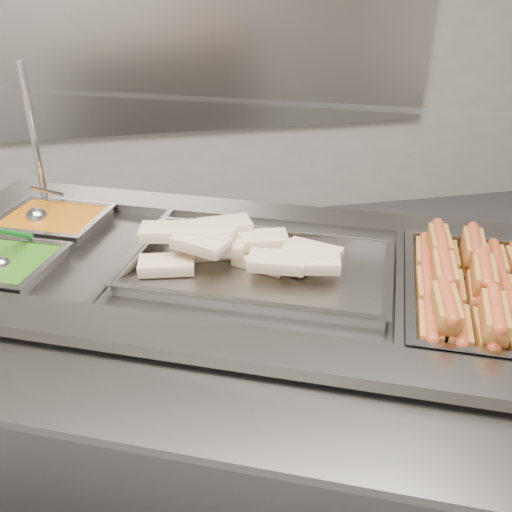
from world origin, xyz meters
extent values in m
cube|color=#9D9993|center=(0.00, 2.45, 1.20)|extent=(3.00, 0.04, 1.20)
cube|color=slate|center=(-0.07, 0.32, 0.42)|extent=(1.86, 1.36, 0.83)
cube|color=gray|center=(-0.21, 0.01, 0.84)|extent=(1.68, 0.86, 0.03)
cube|color=gray|center=(0.07, 0.62, 0.84)|extent=(1.68, 0.86, 0.03)
cube|color=black|center=(-0.07, 0.32, 0.73)|extent=(1.63, 1.13, 0.02)
cube|color=gray|center=(0.30, 0.15, 0.85)|extent=(0.24, 0.50, 0.01)
cube|color=gray|center=(-0.33, 0.43, 0.85)|extent=(0.24, 0.50, 0.01)
cube|color=gray|center=(-0.27, -0.13, 0.81)|extent=(1.66, 0.93, 0.02)
cylinder|color=silver|center=(-0.62, 0.91, 1.07)|extent=(0.02, 0.02, 0.42)
cube|color=silver|center=(0.01, 0.49, 1.22)|extent=(1.55, 0.90, 0.08)
cube|color=#C7540B|center=(-0.57, 0.70, 0.82)|extent=(0.33, 0.30, 0.08)
cube|color=#9F5F21|center=(0.29, -0.03, 0.84)|extent=(0.10, 0.15, 0.05)
cylinder|color=#B1451F|center=(0.29, -0.03, 0.86)|extent=(0.09, 0.16, 0.03)
cube|color=#9F5F21|center=(0.36, 0.12, 0.84)|extent=(0.10, 0.15, 0.05)
cylinder|color=#B1451F|center=(0.36, 0.12, 0.86)|extent=(0.09, 0.16, 0.03)
cube|color=#9F5F21|center=(0.43, 0.27, 0.84)|extent=(0.11, 0.15, 0.05)
cylinder|color=#B1451F|center=(0.43, 0.27, 0.86)|extent=(0.09, 0.16, 0.03)
cube|color=#9F5F21|center=(0.35, -0.06, 0.84)|extent=(0.11, 0.15, 0.05)
cylinder|color=#B1451F|center=(0.35, -0.06, 0.86)|extent=(0.09, 0.15, 0.03)
cube|color=#9F5F21|center=(0.42, 0.09, 0.84)|extent=(0.11, 0.15, 0.05)
cylinder|color=#B1451F|center=(0.42, 0.09, 0.86)|extent=(0.09, 0.15, 0.03)
cube|color=#9F5F21|center=(0.49, 0.25, 0.84)|extent=(0.10, 0.15, 0.05)
cylinder|color=#B1451F|center=(0.49, 0.25, 0.86)|extent=(0.09, 0.16, 0.03)
cube|color=#9F5F21|center=(0.40, -0.08, 0.84)|extent=(0.10, 0.15, 0.05)
cylinder|color=#B1451F|center=(0.40, -0.08, 0.86)|extent=(0.09, 0.16, 0.03)
cube|color=#9F5F21|center=(0.47, 0.07, 0.84)|extent=(0.11, 0.15, 0.05)
cylinder|color=#B1451F|center=(0.47, 0.07, 0.86)|extent=(0.10, 0.15, 0.03)
cube|color=#9F5F21|center=(0.54, 0.22, 0.84)|extent=(0.11, 0.15, 0.05)
cylinder|color=#B1451F|center=(0.54, 0.22, 0.86)|extent=(0.09, 0.16, 0.03)
cube|color=#9F5F21|center=(0.53, 0.04, 0.84)|extent=(0.10, 0.15, 0.05)
cylinder|color=#B1451F|center=(0.53, 0.04, 0.86)|extent=(0.09, 0.16, 0.03)
cube|color=#9F5F21|center=(0.60, 0.20, 0.84)|extent=(0.11, 0.15, 0.05)
cylinder|color=#B1451F|center=(0.60, 0.20, 0.86)|extent=(0.10, 0.15, 0.03)
cube|color=#9F5F21|center=(0.32, -0.04, 0.89)|extent=(0.10, 0.15, 0.05)
cylinder|color=#B1451F|center=(0.32, -0.04, 0.91)|extent=(0.08, 0.16, 0.03)
cube|color=#9F5F21|center=(0.39, 0.10, 0.89)|extent=(0.10, 0.15, 0.05)
cylinder|color=#B1451F|center=(0.39, 0.10, 0.91)|extent=(0.09, 0.16, 0.03)
cube|color=#9F5F21|center=(0.46, 0.25, 0.89)|extent=(0.10, 0.15, 0.05)
cylinder|color=#B1451F|center=(0.46, 0.25, 0.91)|extent=(0.09, 0.16, 0.03)
cube|color=#9F5F21|center=(0.41, -0.09, 0.89)|extent=(0.11, 0.15, 0.05)
cylinder|color=#B1451F|center=(0.41, -0.09, 0.91)|extent=(0.10, 0.15, 0.03)
cube|color=#9F5F21|center=(0.48, 0.07, 0.89)|extent=(0.11, 0.15, 0.05)
cylinder|color=#B1451F|center=(0.48, 0.07, 0.91)|extent=(0.10, 0.15, 0.03)
cube|color=#9F5F21|center=(0.53, 0.21, 0.89)|extent=(0.11, 0.15, 0.05)
cylinder|color=#B1451F|center=(0.53, 0.21, 0.91)|extent=(0.10, 0.15, 0.03)
cube|color=#CFB38B|center=(0.06, 0.32, 0.85)|extent=(0.16, 0.12, 0.03)
cube|color=#CFB38B|center=(0.06, 0.31, 0.85)|extent=(0.15, 0.16, 0.03)
cube|color=#CFB38B|center=(0.02, 0.39, 0.85)|extent=(0.16, 0.13, 0.03)
cube|color=#CFB38B|center=(-0.25, 0.35, 0.85)|extent=(0.15, 0.10, 0.03)
cube|color=#CFB38B|center=(-0.14, 0.41, 0.85)|extent=(0.14, 0.08, 0.03)
cube|color=#CFB38B|center=(-0.01, 0.33, 0.85)|extent=(0.16, 0.15, 0.03)
cube|color=#CFB38B|center=(0.03, 0.39, 0.85)|extent=(0.16, 0.16, 0.03)
cube|color=#CFB38B|center=(-0.03, 0.40, 0.85)|extent=(0.15, 0.09, 0.03)
cube|color=#CFB38B|center=(-0.11, 0.38, 0.88)|extent=(0.16, 0.14, 0.03)
cube|color=#CFB38B|center=(0.10, 0.24, 0.88)|extent=(0.16, 0.11, 0.03)
cube|color=#CFB38B|center=(-0.20, 0.48, 0.88)|extent=(0.15, 0.10, 0.03)
cube|color=#CFB38B|center=(0.00, 0.37, 0.88)|extent=(0.15, 0.09, 0.03)
cube|color=#CFB38B|center=(0.12, 0.28, 0.88)|extent=(0.16, 0.15, 0.03)
cube|color=#CFB38B|center=(0.02, 0.26, 0.88)|extent=(0.16, 0.13, 0.03)
cube|color=#CFB38B|center=(-0.14, 0.38, 0.91)|extent=(0.16, 0.15, 0.03)
cube|color=#CFB38B|center=(-0.24, 0.42, 0.91)|extent=(0.16, 0.11, 0.03)
cube|color=#CFB38B|center=(-0.16, 0.34, 0.91)|extent=(0.16, 0.16, 0.03)
cube|color=#CFB38B|center=(-0.09, 0.44, 0.90)|extent=(0.15, 0.09, 0.03)
sphere|color=silver|center=(-0.62, 0.69, 0.86)|extent=(0.07, 0.07, 0.07)
cylinder|color=silver|center=(-0.59, 0.76, 0.92)|extent=(0.08, 0.15, 0.09)
sphere|color=silver|center=(-0.67, 0.42, 0.85)|extent=(0.05, 0.05, 0.05)
cylinder|color=#157828|center=(-0.64, 0.48, 0.91)|extent=(0.07, 0.13, 0.09)
camera|label=1|loc=(-0.29, -0.96, 1.57)|focal=40.00mm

